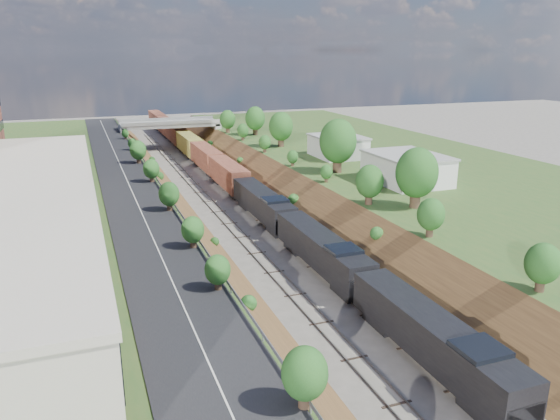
# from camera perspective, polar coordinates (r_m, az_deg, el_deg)

# --- Properties ---
(platform_right) EXTENTS (44.00, 180.00, 5.00)m
(platform_right) POSITION_cam_1_polar(r_m,az_deg,el_deg) (95.99, 15.08, 2.86)
(platform_right) COLOR #305724
(platform_right) RESTS_ON ground
(embankment_left) EXTENTS (10.00, 180.00, 10.00)m
(embankment_left) POSITION_cam_1_polar(r_m,az_deg,el_deg) (80.25, -11.72, -1.38)
(embankment_left) COLOR brown
(embankment_left) RESTS_ON ground
(embankment_right) EXTENTS (10.00, 180.00, 10.00)m
(embankment_right) POSITION_cam_1_polar(r_m,az_deg,el_deg) (86.02, 2.88, 0.15)
(embankment_right) COLOR brown
(embankment_right) RESTS_ON ground
(rail_left_track) EXTENTS (1.58, 180.00, 0.18)m
(rail_left_track) POSITION_cam_1_polar(r_m,az_deg,el_deg) (81.78, -5.92, -0.72)
(rail_left_track) COLOR gray
(rail_left_track) RESTS_ON ground
(rail_right_track) EXTENTS (1.58, 180.00, 0.18)m
(rail_right_track) POSITION_cam_1_polar(r_m,az_deg,el_deg) (83.15, -2.45, -0.35)
(rail_right_track) COLOR gray
(rail_right_track) RESTS_ON ground
(road) EXTENTS (8.00, 180.00, 0.10)m
(road) POSITION_cam_1_polar(r_m,az_deg,el_deg) (78.40, -15.18, 1.80)
(road) COLOR black
(road) RESTS_ON platform_left
(guardrail) EXTENTS (0.10, 171.00, 0.70)m
(guardrail) POSITION_cam_1_polar(r_m,az_deg,el_deg) (78.52, -12.22, 2.41)
(guardrail) COLOR #99999E
(guardrail) RESTS_ON platform_left
(commercial_building) EXTENTS (14.30, 62.30, 7.00)m
(commercial_building) POSITION_cam_1_polar(r_m,az_deg,el_deg) (56.34, -25.86, -1.27)
(commercial_building) COLOR brown
(commercial_building) RESTS_ON platform_left
(overpass) EXTENTS (24.50, 8.30, 7.40)m
(overpass) POSITION_cam_1_polar(r_m,az_deg,el_deg) (140.83, -11.43, 8.26)
(overpass) COLOR gray
(overpass) RESTS_ON ground
(white_building_near) EXTENTS (9.00, 12.00, 4.00)m
(white_building_near) POSITION_cam_1_polar(r_m,az_deg,el_deg) (83.31, 13.09, 4.17)
(white_building_near) COLOR silver
(white_building_near) RESTS_ON platform_right
(white_building_far) EXTENTS (8.00, 10.00, 3.60)m
(white_building_far) POSITION_cam_1_polar(r_m,az_deg,el_deg) (101.83, 6.06, 6.55)
(white_building_far) COLOR silver
(white_building_far) RESTS_ON platform_right
(tree_right_large) EXTENTS (5.25, 5.25, 7.61)m
(tree_right_large) POSITION_cam_1_polar(r_m,az_deg,el_deg) (69.53, 14.11, 3.74)
(tree_right_large) COLOR #473323
(tree_right_large) RESTS_ON platform_right
(tree_left_crest) EXTENTS (2.45, 2.45, 3.55)m
(tree_left_crest) POSITION_cam_1_polar(r_m,az_deg,el_deg) (40.87, -4.40, -8.18)
(tree_left_crest) COLOR #473323
(tree_left_crest) RESTS_ON platform_left
(freight_train) EXTENTS (3.28, 166.35, 4.83)m
(freight_train) POSITION_cam_1_polar(r_m,az_deg,el_deg) (112.34, -7.52, 5.32)
(freight_train) COLOR black
(freight_train) RESTS_ON ground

